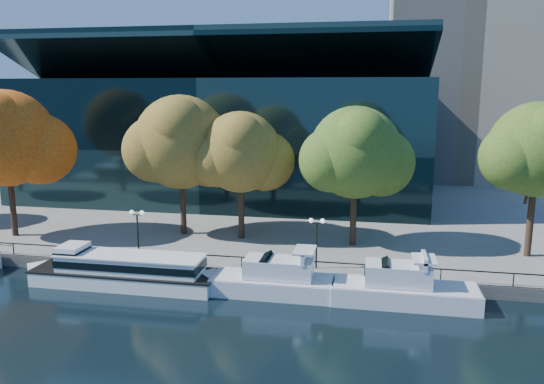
% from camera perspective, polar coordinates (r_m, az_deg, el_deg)
% --- Properties ---
extents(ground, '(160.00, 160.00, 0.00)m').
position_cam_1_polar(ground, '(40.98, -11.32, -10.47)').
color(ground, black).
rests_on(ground, ground).
extents(promenade, '(90.00, 67.08, 1.00)m').
position_cam_1_polar(promenade, '(74.50, -0.89, -0.05)').
color(promenade, slate).
rests_on(promenade, ground).
extents(railing, '(88.20, 0.08, 0.99)m').
position_cam_1_polar(railing, '(43.18, -9.80, -6.56)').
color(railing, black).
rests_on(railing, promenade).
extents(convention_building, '(50.00, 24.57, 21.43)m').
position_cam_1_polar(convention_building, '(69.86, -4.90, 5.80)').
color(convention_building, black).
rests_on(convention_building, ground).
extents(tour_boat, '(15.83, 3.53, 3.00)m').
position_cam_1_polar(tour_boat, '(42.68, -16.01, -7.98)').
color(tour_boat, white).
rests_on(tour_boat, ground).
extents(cruiser_near, '(12.28, 3.16, 3.56)m').
position_cam_1_polar(cruiser_near, '(39.34, 0.83, -9.45)').
color(cruiser_near, silver).
rests_on(cruiser_near, ground).
extents(cruiser_far, '(11.30, 3.13, 3.69)m').
position_cam_1_polar(cruiser_far, '(38.77, 13.38, -9.98)').
color(cruiser_far, silver).
rests_on(cruiser_far, ground).
extents(tree_1, '(11.23, 9.21, 13.85)m').
position_cam_1_polar(tree_1, '(55.17, -26.55, 5.00)').
color(tree_1, black).
rests_on(tree_1, promenade).
extents(tree_2, '(11.06, 9.07, 13.35)m').
position_cam_1_polar(tree_2, '(50.79, -9.58, 5.10)').
color(tree_2, black).
rests_on(tree_2, promenade).
extents(tree_3, '(9.35, 7.67, 11.90)m').
position_cam_1_polar(tree_3, '(48.73, -3.24, 4.11)').
color(tree_3, black).
rests_on(tree_3, promenade).
extents(tree_4, '(10.14, 8.32, 12.45)m').
position_cam_1_polar(tree_4, '(47.01, 9.14, 3.99)').
color(tree_4, black).
rests_on(tree_4, promenade).
extents(tree_5, '(9.73, 7.98, 12.91)m').
position_cam_1_polar(tree_5, '(48.29, 26.81, 3.88)').
color(tree_5, black).
rests_on(tree_5, promenade).
extents(lamp_1, '(1.26, 0.36, 4.03)m').
position_cam_1_polar(lamp_1, '(45.31, -14.29, -3.21)').
color(lamp_1, black).
rests_on(lamp_1, promenade).
extents(lamp_2, '(1.26, 0.36, 4.03)m').
position_cam_1_polar(lamp_2, '(41.39, 4.83, -4.26)').
color(lamp_2, black).
rests_on(lamp_2, promenade).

